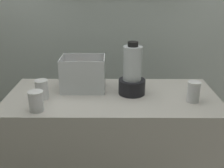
# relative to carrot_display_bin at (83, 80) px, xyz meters

# --- Properties ---
(counter) EXTENTS (1.40, 0.64, 0.90)m
(counter) POSITION_rel_carrot_display_bin_xyz_m (0.20, -0.10, -0.52)
(counter) COLOR beige
(counter) RESTS_ON ground_plane
(back_wall_unit) EXTENTS (2.60, 0.24, 2.50)m
(back_wall_unit) POSITION_rel_carrot_display_bin_xyz_m (0.20, 0.66, 0.30)
(back_wall_unit) COLOR silver
(back_wall_unit) RESTS_ON ground_plane
(carrot_display_bin) EXTENTS (0.30, 0.22, 0.23)m
(carrot_display_bin) POSITION_rel_carrot_display_bin_xyz_m (0.00, 0.00, 0.00)
(carrot_display_bin) COLOR white
(carrot_display_bin) RESTS_ON counter
(blender_pitcher) EXTENTS (0.18, 0.18, 0.35)m
(blender_pitcher) POSITION_rel_carrot_display_bin_xyz_m (0.33, -0.07, 0.06)
(blender_pitcher) COLOR black
(blender_pitcher) RESTS_ON counter
(juice_cup_carrot_far_left) EXTENTS (0.09, 0.09, 0.12)m
(juice_cup_carrot_far_left) POSITION_rel_carrot_display_bin_xyz_m (-0.25, -0.16, -0.02)
(juice_cup_carrot_far_left) COLOR white
(juice_cup_carrot_far_left) RESTS_ON counter
(juice_cup_pomegranate_left) EXTENTS (0.09, 0.09, 0.12)m
(juice_cup_pomegranate_left) POSITION_rel_carrot_display_bin_xyz_m (-0.24, -0.34, -0.02)
(juice_cup_pomegranate_left) COLOR white
(juice_cup_pomegranate_left) RESTS_ON counter
(juice_cup_orange_middle) EXTENTS (0.08, 0.08, 0.13)m
(juice_cup_orange_middle) POSITION_rel_carrot_display_bin_xyz_m (0.71, -0.20, -0.01)
(juice_cup_orange_middle) COLOR white
(juice_cup_orange_middle) RESTS_ON counter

